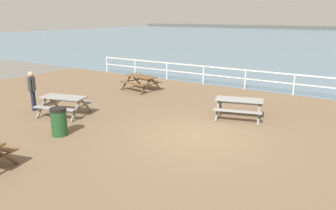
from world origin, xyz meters
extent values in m
cube|color=brown|center=(0.00, 0.00, -0.10)|extent=(30.00, 24.00, 0.20)
cube|color=white|center=(0.00, 7.75, 1.05)|extent=(23.00, 0.06, 0.06)
cube|color=white|center=(0.00, 7.75, 0.58)|extent=(23.00, 0.05, 0.05)
cylinder|color=white|center=(-11.50, 7.75, 0.53)|extent=(0.07, 0.07, 1.05)
cylinder|color=white|center=(-8.94, 7.75, 0.53)|extent=(0.07, 0.07, 1.05)
cylinder|color=white|center=(-6.39, 7.75, 0.53)|extent=(0.07, 0.07, 1.05)
cylinder|color=white|center=(-3.83, 7.75, 0.53)|extent=(0.07, 0.07, 1.05)
cylinder|color=white|center=(-1.28, 7.75, 0.53)|extent=(0.07, 0.07, 1.05)
cylinder|color=white|center=(1.28, 7.75, 0.53)|extent=(0.07, 0.07, 1.05)
cube|color=brown|center=(-5.88, 4.45, 0.75)|extent=(1.90, 1.01, 0.05)
cube|color=brown|center=(-5.77, 5.06, 0.45)|extent=(1.82, 0.57, 0.04)
cube|color=brown|center=(-5.99, 3.84, 0.45)|extent=(1.82, 0.57, 0.04)
cube|color=#50351E|center=(-5.05, 4.68, 0.38)|extent=(0.22, 0.79, 0.79)
cube|color=#50351E|center=(-5.18, 3.94, 0.38)|extent=(0.22, 0.79, 0.79)
cube|color=#50351E|center=(-5.12, 4.31, 0.42)|extent=(0.32, 1.49, 0.04)
cube|color=#50351E|center=(-6.58, 4.96, 0.38)|extent=(0.22, 0.79, 0.79)
cube|color=#50351E|center=(-6.72, 4.22, 0.38)|extent=(0.22, 0.79, 0.79)
cube|color=#50351E|center=(-6.65, 4.59, 0.42)|extent=(0.32, 1.49, 0.04)
cube|color=gray|center=(-5.64, -0.91, 0.75)|extent=(1.92, 1.15, 0.05)
cube|color=gray|center=(-5.80, -0.31, 0.45)|extent=(1.80, 0.73, 0.04)
cube|color=gray|center=(-5.48, -1.51, 0.45)|extent=(1.80, 0.73, 0.04)
cube|color=slate|center=(-4.99, -0.34, 0.38)|extent=(0.29, 0.79, 0.79)
cube|color=slate|center=(-4.79, -1.07, 0.38)|extent=(0.29, 0.79, 0.79)
cube|color=slate|center=(-4.89, -0.71, 0.42)|extent=(0.45, 1.46, 0.04)
cube|color=slate|center=(-6.49, -0.76, 0.38)|extent=(0.29, 0.79, 0.79)
cube|color=slate|center=(-6.29, -1.48, 0.38)|extent=(0.29, 0.79, 0.79)
cube|color=slate|center=(-6.39, -1.12, 0.42)|extent=(0.45, 1.46, 0.04)
cube|color=gray|center=(0.39, 2.57, 0.75)|extent=(1.92, 1.16, 0.05)
cube|color=gray|center=(0.23, 3.17, 0.45)|extent=(1.80, 0.74, 0.04)
cube|color=gray|center=(0.56, 1.98, 0.45)|extent=(1.80, 0.74, 0.04)
cube|color=slate|center=(1.04, 3.15, 0.38)|extent=(0.29, 0.78, 0.79)
cube|color=slate|center=(1.25, 2.42, 0.38)|extent=(0.29, 0.78, 0.79)
cube|color=slate|center=(1.15, 2.79, 0.42)|extent=(0.47, 1.46, 0.04)
cube|color=slate|center=(-0.46, 2.72, 0.38)|extent=(0.29, 0.78, 0.79)
cube|color=slate|center=(-0.25, 2.00, 0.38)|extent=(0.29, 0.78, 0.79)
cube|color=slate|center=(-0.36, 2.36, 0.42)|extent=(0.47, 1.46, 0.04)
cube|color=#50351E|center=(-3.02, -5.01, 0.38)|extent=(0.29, 0.79, 0.79)
cylinder|color=#1E2338|center=(-7.25, -1.21, 0.42)|extent=(0.14, 0.14, 0.85)
cylinder|color=#1E2338|center=(-7.37, -1.07, 0.42)|extent=(0.14, 0.14, 0.85)
cube|color=#333338|center=(-7.31, -1.14, 1.14)|extent=(0.39, 0.40, 0.58)
cylinder|color=#333338|center=(-7.17, -1.31, 1.17)|extent=(0.09, 0.09, 0.52)
cylinder|color=#333338|center=(-7.45, -0.97, 1.17)|extent=(0.09, 0.09, 0.52)
sphere|color=tan|center=(-7.31, -1.14, 1.54)|extent=(0.23, 0.23, 0.23)
cylinder|color=#1E4723|center=(-3.92, -2.56, 0.42)|extent=(0.52, 0.52, 0.85)
cylinder|color=black|center=(-3.92, -2.56, 0.90)|extent=(0.55, 0.55, 0.10)
camera|label=1|loc=(4.82, -9.27, 3.90)|focal=35.08mm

